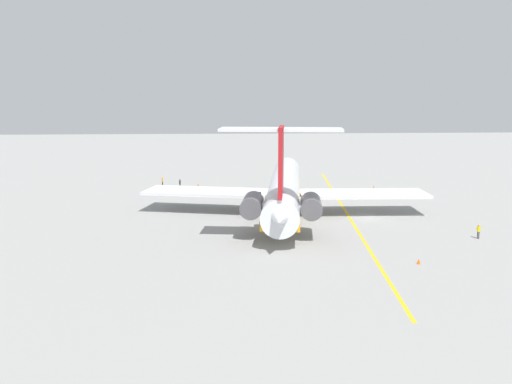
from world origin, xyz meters
TOP-DOWN VIEW (x-y plane):
  - ground at (0.00, 0.00)m, footprint 324.79×324.79m
  - main_jetliner at (2.30, 11.23)m, footprint 45.66×40.45m
  - ground_crew_near_nose at (-11.92, -10.11)m, footprint 0.28×0.42m
  - ground_crew_near_tail at (25.42, 27.24)m, footprint 0.43×0.29m
  - ground_crew_portside at (29.12, 30.69)m, footprint 0.36×0.27m
  - safety_cone_nose at (28.24, 24.15)m, footprint 0.40×0.40m
  - safety_cone_wingtip at (23.38, -7.11)m, footprint 0.40×0.40m
  - safety_cone_tail at (-21.32, 0.27)m, footprint 0.40×0.40m
  - taxiway_centreline at (3.57, 2.12)m, footprint 78.99×7.39m

SIDE VIEW (x-z plane):
  - ground at x=0.00m, z-range 0.00..0.00m
  - taxiway_centreline at x=3.57m, z-range 0.00..0.01m
  - safety_cone_nose at x=28.24m, z-range 0.00..0.55m
  - safety_cone_wingtip at x=23.38m, z-range 0.00..0.55m
  - safety_cone_tail at x=-21.32m, z-range 0.00..0.55m
  - ground_crew_portside at x=29.12m, z-range 0.22..1.89m
  - ground_crew_near_nose at x=-11.92m, z-range 0.24..2.00m
  - ground_crew_near_tail at x=25.42m, z-range 0.24..2.03m
  - main_jetliner at x=2.30m, z-range -3.03..10.28m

